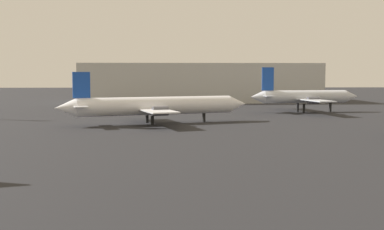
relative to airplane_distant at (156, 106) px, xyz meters
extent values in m
cylinder|color=white|center=(0.24, 0.08, 0.02)|extent=(25.28, 10.76, 2.94)
cone|color=white|center=(13.95, 4.56, 0.02)|extent=(3.98, 3.79, 2.94)
cone|color=white|center=(-13.48, -4.41, 0.02)|extent=(3.98, 3.79, 2.94)
cube|color=white|center=(-0.98, -0.32, -0.42)|extent=(9.72, 19.07, 0.20)
cube|color=white|center=(-11.55, -3.78, 0.31)|extent=(4.03, 7.19, 0.13)
cube|color=#1947B2|center=(-11.16, -3.65, 3.47)|extent=(2.58, 1.05, 3.97)
cylinder|color=#4C4C54|center=(-1.36, 3.30, -0.57)|extent=(2.81, 2.18, 1.48)
cylinder|color=#4C4C54|center=(0.86, -3.46, -0.57)|extent=(2.81, 2.18, 1.48)
cube|color=black|center=(8.03, 2.63, -2.17)|extent=(0.52, 0.52, 1.44)
cube|color=black|center=(-1.49, 1.24, -2.17)|extent=(0.52, 0.52, 1.44)
cube|color=black|center=(-0.47, -1.89, -2.17)|extent=(0.52, 0.52, 1.44)
cylinder|color=silver|center=(31.14, 22.27, 0.45)|extent=(18.66, 5.28, 2.75)
cone|color=silver|center=(41.78, 23.76, 0.45)|extent=(3.38, 3.14, 2.75)
cone|color=silver|center=(20.50, 20.78, 0.45)|extent=(3.38, 3.14, 2.75)
cube|color=silver|center=(30.22, 22.15, 0.04)|extent=(6.87, 25.12, 0.19)
cube|color=silver|center=(22.39, 21.05, 0.72)|extent=(2.82, 6.89, 0.13)
cube|color=#1947B2|center=(22.78, 21.10, 4.26)|extent=(2.56, 0.59, 4.87)
cylinder|color=#4C4C54|center=(30.12, 26.90, -0.10)|extent=(2.56, 1.75, 1.43)
cylinder|color=#4C4C54|center=(31.43, 17.54, -0.10)|extent=(2.56, 1.75, 1.43)
cube|color=black|center=(36.99, 23.09, -1.91)|extent=(0.45, 0.45, 1.97)
cube|color=black|center=(30.00, 23.72, -1.91)|extent=(0.45, 0.45, 1.97)
cube|color=black|center=(30.44, 20.57, -1.91)|extent=(0.45, 0.45, 1.97)
cube|color=#B7B7B2|center=(11.05, 65.81, 2.83)|extent=(70.03, 25.15, 11.45)
camera|label=1|loc=(2.83, -72.95, 4.77)|focal=42.05mm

